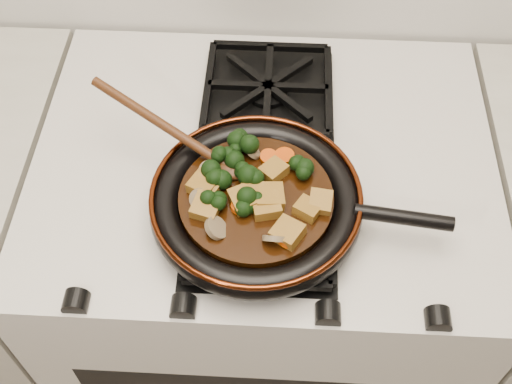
{
  "coord_description": "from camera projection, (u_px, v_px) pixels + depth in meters",
  "views": [
    {
      "loc": [
        0.02,
        1.02,
        1.71
      ],
      "look_at": [
        -0.01,
        1.57,
        0.97
      ],
      "focal_mm": 45.0,
      "sensor_mm": 36.0,
      "label": 1
    }
  ],
  "objects": [
    {
      "name": "burner_grate_front",
      "position": [
        260.0,
        223.0,
        0.96
      ],
      "size": [
        0.23,
        0.23,
        0.03
      ],
      "primitive_type": null,
      "color": "black",
      "rests_on": "stove"
    },
    {
      "name": "broccoli_floret_1",
      "position": [
        251.0,
        207.0,
        0.91
      ],
      "size": [
        0.08,
        0.08,
        0.06
      ],
      "primitive_type": null,
      "rotation": [
        -0.1,
        -0.1,
        2.82
      ],
      "color": "black",
      "rests_on": "braising_sauce"
    },
    {
      "name": "mushroom_slice_1",
      "position": [
        252.0,
        151.0,
        0.97
      ],
      "size": [
        0.04,
        0.04,
        0.03
      ],
      "primitive_type": "cylinder",
      "rotation": [
        0.79,
        0.0,
        2.05
      ],
      "color": "brown",
      "rests_on": "braising_sauce"
    },
    {
      "name": "tofu_cube_7",
      "position": [
        288.0,
        233.0,
        0.89
      ],
      "size": [
        0.05,
        0.05,
        0.03
      ],
      "primitive_type": "cube",
      "rotation": [
        -0.08,
        -0.04,
        1.02
      ],
      "color": "olive",
      "rests_on": "braising_sauce"
    },
    {
      "name": "tofu_cube_1",
      "position": [
        320.0,
        202.0,
        0.92
      ],
      "size": [
        0.04,
        0.04,
        0.02
      ],
      "primitive_type": "cube",
      "rotation": [
        0.02,
        -0.1,
        1.45
      ],
      "color": "olive",
      "rests_on": "braising_sauce"
    },
    {
      "name": "carrot_coin_3",
      "position": [
        240.0,
        206.0,
        0.92
      ],
      "size": [
        0.03,
        0.03,
        0.01
      ],
      "primitive_type": "cylinder",
      "rotation": [
        0.02,
        0.1,
        0.0
      ],
      "color": "#CB4105",
      "rests_on": "braising_sauce"
    },
    {
      "name": "broccoli_floret_2",
      "position": [
        249.0,
        175.0,
        0.94
      ],
      "size": [
        0.08,
        0.08,
        0.07
      ],
      "primitive_type": null,
      "rotation": [
        0.24,
        0.17,
        1.33
      ],
      "color": "black",
      "rests_on": "braising_sauce"
    },
    {
      "name": "mushroom_slice_4",
      "position": [
        209.0,
        171.0,
        0.95
      ],
      "size": [
        0.04,
        0.04,
        0.02
      ],
      "primitive_type": "cylinder",
      "rotation": [
        0.55,
        0.0,
        0.22
      ],
      "color": "brown",
      "rests_on": "braising_sauce"
    },
    {
      "name": "braising_sauce",
      "position": [
        256.0,
        200.0,
        0.94
      ],
      "size": [
        0.23,
        0.23,
        0.02
      ],
      "primitive_type": "cylinder",
      "color": "black",
      "rests_on": "skillet"
    },
    {
      "name": "broccoli_floret_0",
      "position": [
        212.0,
        205.0,
        0.91
      ],
      "size": [
        0.07,
        0.07,
        0.05
      ],
      "primitive_type": null,
      "rotation": [
        0.0,
        -0.0,
        2.15
      ],
      "color": "black",
      "rests_on": "braising_sauce"
    },
    {
      "name": "tofu_cube_8",
      "position": [
        204.0,
        185.0,
        0.93
      ],
      "size": [
        0.05,
        0.05,
        0.02
      ],
      "primitive_type": "cube",
      "rotation": [
        0.04,
        0.06,
        2.68
      ],
      "color": "olive",
      "rests_on": "braising_sauce"
    },
    {
      "name": "broccoli_floret_5",
      "position": [
        299.0,
        167.0,
        0.95
      ],
      "size": [
        0.08,
        0.08,
        0.06
      ],
      "primitive_type": null,
      "rotation": [
        0.07,
        -0.17,
        1.96
      ],
      "color": "black",
      "rests_on": "braising_sauce"
    },
    {
      "name": "tofu_cube_3",
      "position": [
        270.0,
        197.0,
        0.92
      ],
      "size": [
        0.05,
        0.05,
        0.03
      ],
      "primitive_type": "cube",
      "rotation": [
        -0.06,
        0.08,
        0.12
      ],
      "color": "olive",
      "rests_on": "braising_sauce"
    },
    {
      "name": "mushroom_slice_2",
      "position": [
        200.0,
        199.0,
        0.92
      ],
      "size": [
        0.04,
        0.04,
        0.03
      ],
      "primitive_type": "cylinder",
      "rotation": [
        0.69,
        0.0,
        0.23
      ],
      "color": "brown",
      "rests_on": "braising_sauce"
    },
    {
      "name": "tofu_cube_9",
      "position": [
        244.0,
        200.0,
        0.92
      ],
      "size": [
        0.05,
        0.05,
        0.03
      ],
      "primitive_type": "cube",
      "rotation": [
        -0.09,
        0.03,
        2.01
      ],
      "color": "olive",
      "rests_on": "braising_sauce"
    },
    {
      "name": "carrot_coin_1",
      "position": [
        269.0,
        157.0,
        0.97
      ],
      "size": [
        0.03,
        0.03,
        0.01
      ],
      "primitive_type": "cylinder",
      "rotation": [
        0.11,
        0.08,
        0.0
      ],
      "color": "#CB4105",
      "rests_on": "braising_sauce"
    },
    {
      "name": "tofu_cube_5",
      "position": [
        274.0,
        171.0,
        0.95
      ],
      "size": [
        0.05,
        0.05,
        0.02
      ],
      "primitive_type": "cube",
      "rotation": [
        -0.04,
        -0.01,
        0.83
      ],
      "color": "olive",
      "rests_on": "braising_sauce"
    },
    {
      "name": "tofu_cube_0",
      "position": [
        266.0,
        206.0,
        0.91
      ],
      "size": [
        0.05,
        0.05,
        0.02
      ],
      "primitive_type": "cube",
      "rotation": [
        -0.03,
        0.01,
        1.8
      ],
      "color": "olive",
      "rests_on": "braising_sauce"
    },
    {
      "name": "tofu_cube_2",
      "position": [
        253.0,
        196.0,
        0.92
      ],
      "size": [
        0.03,
        0.04,
        0.02
      ],
      "primitive_type": "cube",
      "rotation": [
        -0.04,
        -0.08,
        1.58
      ],
      "color": "olive",
      "rests_on": "braising_sauce"
    },
    {
      "name": "tofu_cube_4",
      "position": [
        206.0,
        207.0,
        0.91
      ],
      "size": [
        0.05,
        0.05,
        0.03
      ],
      "primitive_type": "cube",
      "rotation": [
        0.05,
        -0.07,
        1.3
      ],
      "color": "olive",
      "rests_on": "braising_sauce"
    },
    {
      "name": "broccoli_floret_6",
      "position": [
        243.0,
        144.0,
        0.98
      ],
      "size": [
        0.07,
        0.07,
        0.07
      ],
      "primitive_type": null,
      "rotation": [
        0.11,
        0.19,
        1.62
      ],
      "color": "black",
      "rests_on": "braising_sauce"
    },
    {
      "name": "broccoli_floret_3",
      "position": [
        226.0,
        154.0,
        0.96
      ],
      "size": [
        0.07,
        0.07,
        0.07
      ],
      "primitive_type": null,
      "rotation": [
        -0.12,
        0.1,
        0.17
      ],
      "color": "black",
      "rests_on": "braising_sauce"
    },
    {
      "name": "skillet",
      "position": [
        258.0,
        203.0,
        0.94
      ],
      "size": [
        0.44,
        0.31,
        0.05
      ],
      "rotation": [
        0.0,
        0.0,
        -0.12
      ],
      "color": "black",
      "rests_on": "burner_grate_front"
    },
    {
      "name": "stove",
      "position": [
        262.0,
        286.0,
        1.42
      ],
      "size": [
        0.76,
        0.6,
        0.9
      ],
      "primitive_type": "cube",
      "color": "beige",
      "rests_on": "ground"
    },
    {
      "name": "wooden_spoon",
      "position": [
        190.0,
        142.0,
        0.96
      ],
      "size": [
        0.15,
        0.1,
        0.25
      ],
      "rotation": [
        0.0,
        0.0,
        2.67
      ],
      "color": "#45230E",
      "rests_on": "braising_sauce"
    },
    {
      "name": "carrot_coin_0",
      "position": [
        284.0,
        156.0,
        0.97
      ],
      "size": [
        0.03,
        0.03,
        0.01
      ],
      "primitive_type": "cylinder",
      "rotation": [
        0.01,
        -0.01,
        0.0
      ],
      "color": "#CB4105",
      "rests_on": "braising_sauce"
    },
    {
      "name": "broccoli_floret_4",
      "position": [
        216.0,
        179.0,
        0.94
      ],
      "size": [
        0.07,
        0.08,
        0.06
      ],
      "primitive_type": null,
      "rotation": [
        0.03,
        0.08,
        1.92
      ],
      "color": "black",
      "rests_on": "braising_sauce"
    },
    {
      "name": "tofu_cube_6",
      "position": [
        207.0,
        187.0,
        0.93
      ],
      "size": [
        0.05,
        0.05,
        0.02
      ],
      "primitive_type": "cube",
      "rotation": [
        0.01,
        -0.11,
        1.13
      ],
      "color": "olive",
      "rests_on": "braising_sauce"
    },
    {
      "name": "carrot_coin_2",
      "position": [
        288.0,
        240.0,
        0.88
      ],
      "size": [
        0.03,
        0.03,
        0.02
      ],
      "primitive_type": "cylinder",
      "rotation": [
        -0.2,
        0.21,
        0.0
      ],
      "color": "#CB4105",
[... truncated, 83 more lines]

